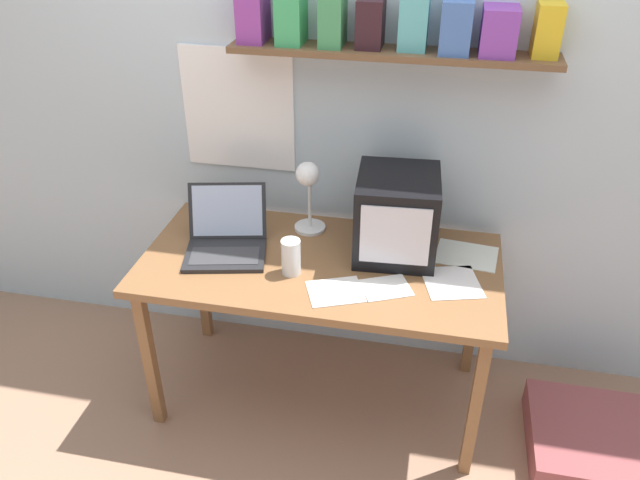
{
  "coord_description": "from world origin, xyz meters",
  "views": [
    {
      "loc": [
        0.43,
        -2.08,
        2.16
      ],
      "look_at": [
        0.0,
        0.0,
        0.85
      ],
      "focal_mm": 35.0,
      "sensor_mm": 36.0,
      "label": 1
    }
  ],
  "objects_px": {
    "corner_desk": "(320,274)",
    "laptop": "(226,236)",
    "crt_monitor": "(397,215)",
    "desk_lamp": "(308,187)",
    "loose_paper_near_laptop": "(452,283)",
    "floor_cushion": "(592,442)",
    "printed_handout": "(335,292)",
    "juice_glass": "(291,258)",
    "loose_paper_near_monitor": "(466,255)",
    "open_notebook": "(386,288)"
  },
  "relations": [
    {
      "from": "open_notebook",
      "to": "juice_glass",
      "type": "bearing_deg",
      "value": 175.54
    },
    {
      "from": "juice_glass",
      "to": "loose_paper_near_laptop",
      "type": "bearing_deg",
      "value": 5.08
    },
    {
      "from": "open_notebook",
      "to": "loose_paper_near_monitor",
      "type": "bearing_deg",
      "value": 44.55
    },
    {
      "from": "crt_monitor",
      "to": "juice_glass",
      "type": "distance_m",
      "value": 0.47
    },
    {
      "from": "laptop",
      "to": "desk_lamp",
      "type": "relative_size",
      "value": 1.14
    },
    {
      "from": "juice_glass",
      "to": "corner_desk",
      "type": "bearing_deg",
      "value": 48.14
    },
    {
      "from": "crt_monitor",
      "to": "desk_lamp",
      "type": "xyz_separation_m",
      "value": [
        -0.38,
        0.06,
        0.06
      ]
    },
    {
      "from": "laptop",
      "to": "juice_glass",
      "type": "relative_size",
      "value": 2.68
    },
    {
      "from": "corner_desk",
      "to": "open_notebook",
      "type": "relative_size",
      "value": 6.45
    },
    {
      "from": "crt_monitor",
      "to": "printed_handout",
      "type": "bearing_deg",
      "value": -122.71
    },
    {
      "from": "open_notebook",
      "to": "floor_cushion",
      "type": "distance_m",
      "value": 1.13
    },
    {
      "from": "juice_glass",
      "to": "loose_paper_near_laptop",
      "type": "xyz_separation_m",
      "value": [
        0.63,
        0.06,
        -0.06
      ]
    },
    {
      "from": "crt_monitor",
      "to": "loose_paper_near_monitor",
      "type": "distance_m",
      "value": 0.34
    },
    {
      "from": "laptop",
      "to": "printed_handout",
      "type": "relative_size",
      "value": 1.56
    },
    {
      "from": "corner_desk",
      "to": "laptop",
      "type": "distance_m",
      "value": 0.42
    },
    {
      "from": "crt_monitor",
      "to": "desk_lamp",
      "type": "height_order",
      "value": "desk_lamp"
    },
    {
      "from": "desk_lamp",
      "to": "loose_paper_near_laptop",
      "type": "bearing_deg",
      "value": -27.14
    },
    {
      "from": "laptop",
      "to": "juice_glass",
      "type": "xyz_separation_m",
      "value": [
        0.31,
        -0.12,
        0.01
      ]
    },
    {
      "from": "crt_monitor",
      "to": "juice_glass",
      "type": "height_order",
      "value": "crt_monitor"
    },
    {
      "from": "corner_desk",
      "to": "printed_handout",
      "type": "height_order",
      "value": "printed_handout"
    },
    {
      "from": "loose_paper_near_monitor",
      "to": "laptop",
      "type": "bearing_deg",
      "value": -171.69
    },
    {
      "from": "juice_glass",
      "to": "open_notebook",
      "type": "xyz_separation_m",
      "value": [
        0.38,
        -0.03,
        -0.06
      ]
    },
    {
      "from": "loose_paper_near_laptop",
      "to": "floor_cushion",
      "type": "xyz_separation_m",
      "value": [
        0.65,
        -0.06,
        -0.68
      ]
    },
    {
      "from": "crt_monitor",
      "to": "loose_paper_near_monitor",
      "type": "bearing_deg",
      "value": 0.58
    },
    {
      "from": "laptop",
      "to": "juice_glass",
      "type": "distance_m",
      "value": 0.33
    },
    {
      "from": "juice_glass",
      "to": "loose_paper_near_monitor",
      "type": "relative_size",
      "value": 0.55
    },
    {
      "from": "laptop",
      "to": "loose_paper_near_monitor",
      "type": "xyz_separation_m",
      "value": [
        0.99,
        0.14,
        -0.06
      ]
    },
    {
      "from": "open_notebook",
      "to": "loose_paper_near_laptop",
      "type": "distance_m",
      "value": 0.26
    },
    {
      "from": "floor_cushion",
      "to": "loose_paper_near_monitor",
      "type": "bearing_deg",
      "value": 155.64
    },
    {
      "from": "open_notebook",
      "to": "printed_handout",
      "type": "xyz_separation_m",
      "value": [
        -0.19,
        -0.06,
        0.0
      ]
    },
    {
      "from": "crt_monitor",
      "to": "floor_cushion",
      "type": "height_order",
      "value": "crt_monitor"
    },
    {
      "from": "corner_desk",
      "to": "floor_cushion",
      "type": "relative_size",
      "value": 2.86
    },
    {
      "from": "loose_paper_near_monitor",
      "to": "loose_paper_near_laptop",
      "type": "bearing_deg",
      "value": -104.48
    },
    {
      "from": "corner_desk",
      "to": "crt_monitor",
      "type": "height_order",
      "value": "crt_monitor"
    },
    {
      "from": "laptop",
      "to": "juice_glass",
      "type": "bearing_deg",
      "value": -34.27
    },
    {
      "from": "open_notebook",
      "to": "desk_lamp",
      "type": "bearing_deg",
      "value": 138.59
    },
    {
      "from": "juice_glass",
      "to": "open_notebook",
      "type": "relative_size",
      "value": 0.65
    },
    {
      "from": "juice_glass",
      "to": "loose_paper_near_laptop",
      "type": "distance_m",
      "value": 0.63
    },
    {
      "from": "corner_desk",
      "to": "loose_paper_near_laptop",
      "type": "relative_size",
      "value": 5.48
    },
    {
      "from": "corner_desk",
      "to": "loose_paper_near_monitor",
      "type": "xyz_separation_m",
      "value": [
        0.59,
        0.16,
        0.07
      ]
    },
    {
      "from": "laptop",
      "to": "juice_glass",
      "type": "height_order",
      "value": "laptop"
    },
    {
      "from": "loose_paper_near_laptop",
      "to": "corner_desk",
      "type": "bearing_deg",
      "value": 174.69
    },
    {
      "from": "open_notebook",
      "to": "printed_handout",
      "type": "distance_m",
      "value": 0.2
    },
    {
      "from": "desk_lamp",
      "to": "printed_handout",
      "type": "distance_m",
      "value": 0.5
    },
    {
      "from": "corner_desk",
      "to": "desk_lamp",
      "type": "bearing_deg",
      "value": 114.77
    },
    {
      "from": "desk_lamp",
      "to": "juice_glass",
      "type": "height_order",
      "value": "desk_lamp"
    },
    {
      "from": "loose_paper_near_laptop",
      "to": "printed_handout",
      "type": "xyz_separation_m",
      "value": [
        -0.43,
        -0.15,
        0.0
      ]
    },
    {
      "from": "corner_desk",
      "to": "loose_paper_near_laptop",
      "type": "bearing_deg",
      "value": -5.31
    },
    {
      "from": "corner_desk",
      "to": "laptop",
      "type": "bearing_deg",
      "value": 177.6
    },
    {
      "from": "crt_monitor",
      "to": "open_notebook",
      "type": "height_order",
      "value": "crt_monitor"
    }
  ]
}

